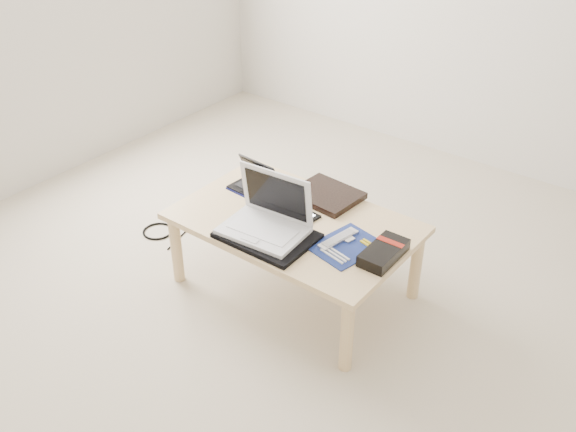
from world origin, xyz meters
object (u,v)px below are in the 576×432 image
Objects in this scene: netbook at (256,183)px; white_laptop at (267,218)px; coffee_table at (294,229)px; gpu_box at (384,253)px.

white_laptop reaches higher than netbook.
coffee_table is at bearing -18.99° from netbook.
gpu_box is (0.48, -0.01, 0.08)m from coffee_table.
netbook is 0.64× the size of white_laptop.
netbook is (-0.32, 0.11, 0.08)m from coffee_table.
netbook is 0.81m from gpu_box.
coffee_table is at bearing 179.35° from gpu_box.
white_laptop is at bearing -102.63° from coffee_table.
white_laptop is 0.54m from gpu_box.
gpu_box is at bearing -0.65° from coffee_table.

